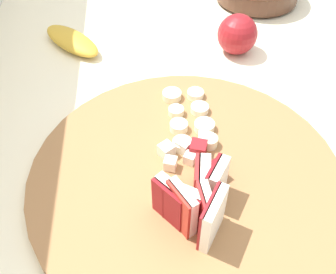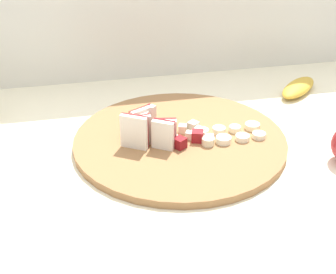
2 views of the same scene
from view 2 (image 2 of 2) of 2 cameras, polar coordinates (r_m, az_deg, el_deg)
tile_backsplash at (r=1.38m, az=-4.92°, el=-3.10°), size 2.40×0.04×1.30m
cutting_board at (r=0.94m, az=1.40°, el=-0.46°), size 0.41×0.41×0.01m
apple_wedge_fan at (r=0.91m, az=-2.44°, el=1.05°), size 0.11×0.09×0.06m
apple_dice_pile at (r=0.93m, az=2.70°, el=0.20°), size 0.09×0.09×0.02m
banana_slice_rows at (r=0.94m, az=7.19°, el=0.36°), size 0.13×0.07×0.01m
banana_peel at (r=1.19m, az=14.99°, el=5.61°), size 0.14×0.13×0.03m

